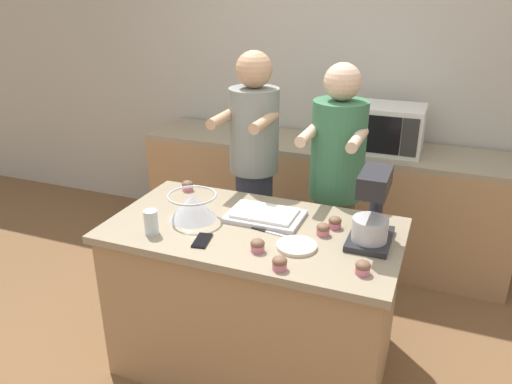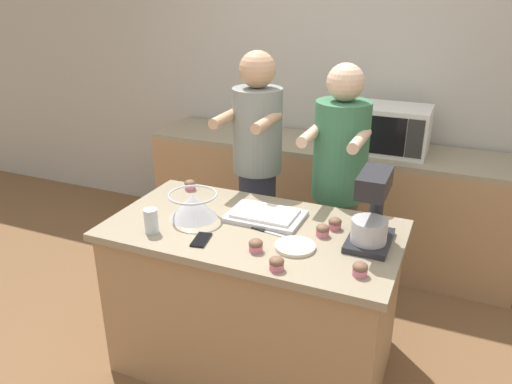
% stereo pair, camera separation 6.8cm
% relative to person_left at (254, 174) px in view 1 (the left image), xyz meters
% --- Properties ---
extents(ground_plane, '(16.00, 16.00, 0.00)m').
position_rel_person_left_xyz_m(ground_plane, '(0.27, -0.68, -0.89)').
color(ground_plane, brown).
extents(back_wall, '(10.00, 0.06, 2.70)m').
position_rel_person_left_xyz_m(back_wall, '(0.27, 1.12, 0.46)').
color(back_wall, '#B2ADA3').
rests_on(back_wall, ground_plane).
extents(island_counter, '(1.50, 0.81, 0.88)m').
position_rel_person_left_xyz_m(island_counter, '(0.27, -0.68, -0.45)').
color(island_counter, '#A87F56').
rests_on(island_counter, ground_plane).
extents(back_counter, '(2.80, 0.60, 0.91)m').
position_rel_person_left_xyz_m(back_counter, '(0.27, 0.77, -0.44)').
color(back_counter, '#A87F56').
rests_on(back_counter, ground_plane).
extents(person_left, '(0.33, 0.50, 1.68)m').
position_rel_person_left_xyz_m(person_left, '(0.00, 0.00, 0.00)').
color(person_left, '#33384C').
rests_on(person_left, ground_plane).
extents(person_right, '(0.34, 0.50, 1.63)m').
position_rel_person_left_xyz_m(person_right, '(0.54, 0.00, -0.03)').
color(person_right, brown).
rests_on(person_right, ground_plane).
extents(stand_mixer, '(0.20, 0.30, 0.37)m').
position_rel_person_left_xyz_m(stand_mixer, '(0.85, -0.62, 0.15)').
color(stand_mixer, '#232328').
rests_on(stand_mixer, island_counter).
extents(mixing_bowl, '(0.26, 0.26, 0.14)m').
position_rel_person_left_xyz_m(mixing_bowl, '(-0.07, -0.70, 0.06)').
color(mixing_bowl, '#BCBCC1').
rests_on(mixing_bowl, island_counter).
extents(baking_tray, '(0.40, 0.27, 0.04)m').
position_rel_person_left_xyz_m(baking_tray, '(0.29, -0.56, 0.00)').
color(baking_tray, '#BCBCC1').
rests_on(baking_tray, island_counter).
extents(microwave_oven, '(0.55, 0.38, 0.33)m').
position_rel_person_left_xyz_m(microwave_oven, '(0.70, 0.77, 0.18)').
color(microwave_oven, silver).
rests_on(microwave_oven, back_counter).
extents(cell_phone, '(0.09, 0.15, 0.01)m').
position_rel_person_left_xyz_m(cell_phone, '(0.09, -0.91, -0.01)').
color(cell_phone, black).
rests_on(cell_phone, island_counter).
extents(drinking_glass, '(0.07, 0.07, 0.12)m').
position_rel_person_left_xyz_m(drinking_glass, '(-0.18, -0.93, 0.05)').
color(drinking_glass, silver).
rests_on(drinking_glass, island_counter).
extents(small_plate, '(0.19, 0.19, 0.02)m').
position_rel_person_left_xyz_m(small_plate, '(0.54, -0.81, -0.01)').
color(small_plate, beige).
rests_on(small_plate, island_counter).
extents(knife, '(0.22, 0.05, 0.01)m').
position_rel_person_left_xyz_m(knife, '(0.36, -0.71, -0.01)').
color(knife, '#BCBCC1').
rests_on(knife, island_counter).
extents(cupcake_0, '(0.07, 0.07, 0.06)m').
position_rel_person_left_xyz_m(cupcake_0, '(0.53, -1.02, 0.02)').
color(cupcake_0, '#D17084').
rests_on(cupcake_0, island_counter).
extents(cupcake_1, '(0.07, 0.07, 0.06)m').
position_rel_person_left_xyz_m(cupcake_1, '(0.87, -0.92, 0.02)').
color(cupcake_1, '#D17084').
rests_on(cupcake_1, island_counter).
extents(cupcake_2, '(0.07, 0.07, 0.06)m').
position_rel_person_left_xyz_m(cupcake_2, '(0.62, -0.63, 0.02)').
color(cupcake_2, '#D17084').
rests_on(cupcake_2, island_counter).
extents(cupcake_3, '(0.07, 0.07, 0.06)m').
position_rel_person_left_xyz_m(cupcake_3, '(0.38, -0.90, 0.02)').
color(cupcake_3, '#D17084').
rests_on(cupcake_3, island_counter).
extents(cupcake_4, '(0.07, 0.07, 0.06)m').
position_rel_person_left_xyz_m(cupcake_4, '(0.66, -0.53, 0.02)').
color(cupcake_4, '#D17084').
rests_on(cupcake_4, island_counter).
extents(cupcake_5, '(0.07, 0.07, 0.06)m').
position_rel_person_left_xyz_m(cupcake_5, '(-0.29, -0.37, 0.02)').
color(cupcake_5, '#D17084').
rests_on(cupcake_5, island_counter).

